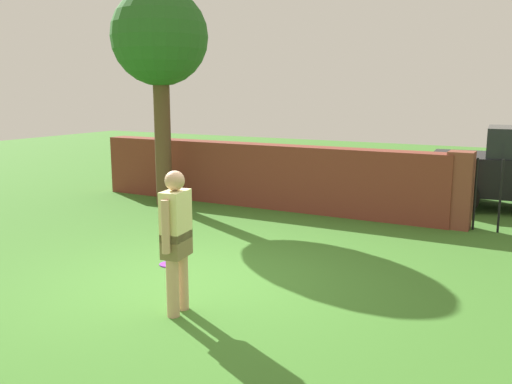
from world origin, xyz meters
TOP-DOWN VIEW (x-y plane):
  - ground_plane at (0.00, 0.00)m, footprint 40.00×40.00m
  - brick_wall at (-1.50, 4.58)m, footprint 7.96×0.50m
  - tree at (-3.40, 3.73)m, footprint 2.02×2.02m
  - person at (0.42, -0.97)m, footprint 0.27×0.54m
  - frisbee_purple at (-0.73, 0.36)m, footprint 0.27×0.27m

SIDE VIEW (x-z plane):
  - ground_plane at x=0.00m, z-range 0.00..0.00m
  - frisbee_purple at x=-0.73m, z-range 0.00..0.02m
  - brick_wall at x=-1.50m, z-range 0.00..1.34m
  - person at x=0.42m, z-range 0.09..1.71m
  - tree at x=-3.40m, z-range 1.19..5.76m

